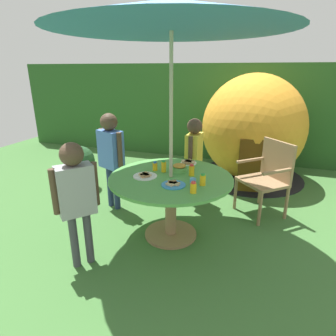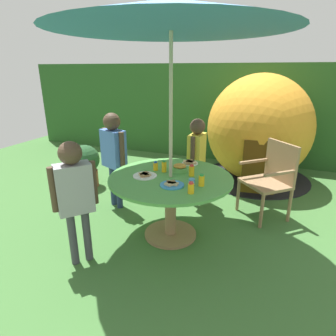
{
  "view_description": "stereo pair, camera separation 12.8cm",
  "coord_description": "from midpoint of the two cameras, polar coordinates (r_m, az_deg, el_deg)",
  "views": [
    {
      "loc": [
        0.85,
        -2.63,
        1.77
      ],
      "look_at": [
        -0.05,
        0.04,
        0.78
      ],
      "focal_mm": 30.26,
      "sensor_mm": 36.0,
      "label": 1
    },
    {
      "loc": [
        0.97,
        -2.59,
        1.77
      ],
      "look_at": [
        -0.05,
        0.04,
        0.78
      ],
      "focal_mm": 30.26,
      "sensor_mm": 36.0,
      "label": 2
    }
  ],
  "objects": [
    {
      "name": "cup_near",
      "position": [
        2.77,
        3.73,
        -2.7
      ],
      "size": [
        0.06,
        0.06,
        0.06
      ],
      "primitive_type": "cylinder",
      "color": "#4C99D8",
      "rests_on": "garden_table"
    },
    {
      "name": "ground_plane",
      "position": [
        3.29,
        -0.61,
        -13.42
      ],
      "size": [
        10.0,
        10.0,
        0.02
      ],
      "primitive_type": "cube",
      "color": "#3D6B33"
    },
    {
      "name": "juice_bottle_center_back",
      "position": [
        2.57,
        3.69,
        -3.97
      ],
      "size": [
        0.06,
        0.06,
        0.11
      ],
      "color": "yellow",
      "rests_on": "garden_table"
    },
    {
      "name": "plate_back_edge",
      "position": [
        3.37,
        3.02,
        1.14
      ],
      "size": [
        0.19,
        0.19,
        0.03
      ],
      "color": "white",
      "rests_on": "garden_table"
    },
    {
      "name": "juice_bottle_far_right",
      "position": [
        3.13,
        -3.81,
        0.34
      ],
      "size": [
        0.05,
        0.05,
        0.1
      ],
      "color": "yellow",
      "rests_on": "garden_table"
    },
    {
      "name": "child_in_grey_shirt",
      "position": [
        2.63,
        -19.43,
        -4.28
      ],
      "size": [
        0.33,
        0.35,
        1.2
      ],
      "rotation": [
        0.0,
        0.0,
        0.85
      ],
      "color": "#3F3F47",
      "rests_on": "ground_plane"
    },
    {
      "name": "wooden_chair",
      "position": [
        3.72,
        18.65,
        -1.15
      ],
      "size": [
        0.68,
        0.68,
        0.94
      ],
      "rotation": [
        0.0,
        0.0,
        -0.83
      ],
      "color": "#93704C",
      "rests_on": "ground_plane"
    },
    {
      "name": "snack_bowl",
      "position": [
        3.1,
        1.12,
        0.03
      ],
      "size": [
        0.17,
        0.17,
        0.09
      ],
      "color": "#66B259",
      "rests_on": "garden_table"
    },
    {
      "name": "plate_center_front",
      "position": [
        2.74,
        -0.27,
        -3.31
      ],
      "size": [
        0.23,
        0.23,
        0.03
      ],
      "color": "#338CD8",
      "rests_on": "garden_table"
    },
    {
      "name": "patio_umbrella",
      "position": [
        2.8,
        -0.79,
        28.44
      ],
      "size": [
        2.23,
        2.23,
        2.34
      ],
      "color": "#B7AD8C",
      "rests_on": "ground_plane"
    },
    {
      "name": "garden_table",
      "position": [
        3.03,
        -0.65,
        -4.65
      ],
      "size": [
        1.3,
        1.3,
        0.7
      ],
      "color": "#93704C",
      "rests_on": "ground_plane"
    },
    {
      "name": "plate_mid_right",
      "position": [
        2.97,
        -5.9,
        -1.55
      ],
      "size": [
        0.25,
        0.25,
        0.03
      ],
      "color": "white",
      "rests_on": "garden_table"
    },
    {
      "name": "juice_bottle_near_left",
      "position": [
        2.74,
        5.67,
        -2.38
      ],
      "size": [
        0.06,
        0.06,
        0.12
      ],
      "color": "yellow",
      "rests_on": "garden_table"
    },
    {
      "name": "child_in_blue_shirt",
      "position": [
        3.67,
        -12.46,
        3.68
      ],
      "size": [
        0.4,
        0.3,
        1.26
      ],
      "rotation": [
        0.0,
        0.0,
        -0.42
      ],
      "color": "navy",
      "rests_on": "ground_plane"
    },
    {
      "name": "hedge_backdrop",
      "position": [
        6.07,
        9.9,
        11.18
      ],
      "size": [
        9.0,
        0.7,
        1.87
      ],
      "primitive_type": "cube",
      "color": "#285623",
      "rests_on": "ground_plane"
    },
    {
      "name": "juice_bottle_far_left",
      "position": [
        2.98,
        3.56,
        -0.47
      ],
      "size": [
        0.06,
        0.06,
        0.12
      ],
      "color": "yellow",
      "rests_on": "garden_table"
    },
    {
      "name": "child_in_yellow_shirt",
      "position": [
        3.75,
        4.26,
        3.51
      ],
      "size": [
        0.2,
        0.4,
        1.17
      ],
      "rotation": [
        0.0,
        0.0,
        -1.61
      ],
      "color": "#3F3F47",
      "rests_on": "ground_plane"
    },
    {
      "name": "potted_plant",
      "position": [
        4.58,
        -17.98,
        0.45
      ],
      "size": [
        0.44,
        0.44,
        0.67
      ],
      "color": "brown",
      "rests_on": "ground_plane"
    },
    {
      "name": "dome_tent",
      "position": [
        4.88,
        15.98,
        7.77
      ],
      "size": [
        2.02,
        2.02,
        1.72
      ],
      "rotation": [
        0.0,
        0.0,
        0.12
      ],
      "color": "orange",
      "rests_on": "ground_plane"
    },
    {
      "name": "juice_bottle_near_right",
      "position": [
        3.08,
        -2.06,
        0.29
      ],
      "size": [
        0.05,
        0.05,
        0.13
      ],
      "color": "yellow",
      "rests_on": "garden_table"
    }
  ]
}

